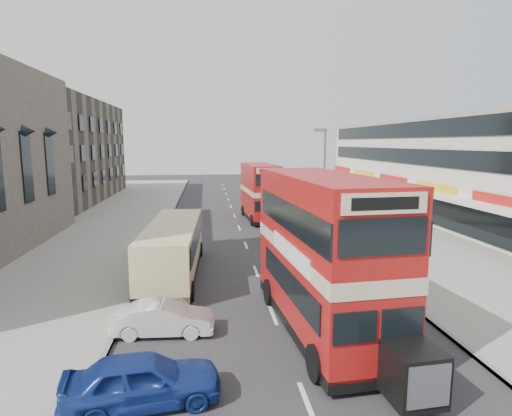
{
  "coord_description": "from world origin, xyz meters",
  "views": [
    {
      "loc": [
        -2.62,
        -14.31,
        7.05
      ],
      "look_at": [
        -0.19,
        6.37,
        3.81
      ],
      "focal_mm": 29.57,
      "sensor_mm": 36.0,
      "label": 1
    }
  ],
  "objects_px": {
    "car_left_near": "(142,380)",
    "street_lamp": "(323,172)",
    "car_right_c": "(275,201)",
    "coach": "(173,247)",
    "car_right_b": "(301,223)",
    "bus_second": "(260,192)",
    "car_left_front": "(164,318)",
    "car_right_a": "(297,223)",
    "pedestrian_near": "(351,230)",
    "bus_main": "(323,253)",
    "cyclist": "(285,222)",
    "pedestrian_far": "(312,200)"
  },
  "relations": [
    {
      "from": "car_left_near",
      "to": "cyclist",
      "type": "distance_m",
      "value": 23.16
    },
    {
      "from": "bus_second",
      "to": "car_right_b",
      "type": "bearing_deg",
      "value": 117.32
    },
    {
      "from": "car_right_c",
      "to": "coach",
      "type": "bearing_deg",
      "value": -23.16
    },
    {
      "from": "bus_main",
      "to": "car_left_front",
      "type": "bearing_deg",
      "value": -7.56
    },
    {
      "from": "coach",
      "to": "cyclist",
      "type": "bearing_deg",
      "value": 54.61
    },
    {
      "from": "bus_main",
      "to": "coach",
      "type": "height_order",
      "value": "bus_main"
    },
    {
      "from": "car_left_near",
      "to": "car_left_front",
      "type": "relative_size",
      "value": 1.14
    },
    {
      "from": "street_lamp",
      "to": "bus_main",
      "type": "relative_size",
      "value": 0.78
    },
    {
      "from": "bus_main",
      "to": "cyclist",
      "type": "height_order",
      "value": "bus_main"
    },
    {
      "from": "car_left_front",
      "to": "coach",
      "type": "bearing_deg",
      "value": 4.3
    },
    {
      "from": "car_left_near",
      "to": "street_lamp",
      "type": "bearing_deg",
      "value": -34.98
    },
    {
      "from": "car_left_front",
      "to": "car_right_a",
      "type": "xyz_separation_m",
      "value": [
        8.79,
        17.26,
        0.11
      ]
    },
    {
      "from": "street_lamp",
      "to": "bus_second",
      "type": "relative_size",
      "value": 0.9
    },
    {
      "from": "street_lamp",
      "to": "car_left_near",
      "type": "height_order",
      "value": "street_lamp"
    },
    {
      "from": "car_left_near",
      "to": "car_right_b",
      "type": "distance_m",
      "value": 24.43
    },
    {
      "from": "car_left_near",
      "to": "pedestrian_near",
      "type": "bearing_deg",
      "value": -42.32
    },
    {
      "from": "car_left_near",
      "to": "car_right_c",
      "type": "xyz_separation_m",
      "value": [
        9.26,
        34.31,
        0.03
      ]
    },
    {
      "from": "car_left_near",
      "to": "car_right_b",
      "type": "relative_size",
      "value": 1.08
    },
    {
      "from": "car_left_front",
      "to": "pedestrian_near",
      "type": "relative_size",
      "value": 2.37
    },
    {
      "from": "car_right_c",
      "to": "pedestrian_near",
      "type": "xyz_separation_m",
      "value": [
        2.66,
        -16.85,
        0.19
      ]
    },
    {
      "from": "street_lamp",
      "to": "bus_second",
      "type": "bearing_deg",
      "value": 126.9
    },
    {
      "from": "bus_second",
      "to": "coach",
      "type": "height_order",
      "value": "bus_second"
    },
    {
      "from": "street_lamp",
      "to": "car_left_front",
      "type": "height_order",
      "value": "street_lamp"
    },
    {
      "from": "car_right_b",
      "to": "car_right_c",
      "type": "bearing_deg",
      "value": -176.43
    },
    {
      "from": "bus_second",
      "to": "pedestrian_near",
      "type": "height_order",
      "value": "bus_second"
    },
    {
      "from": "street_lamp",
      "to": "car_right_c",
      "type": "distance_m",
      "value": 13.52
    },
    {
      "from": "bus_second",
      "to": "car_right_c",
      "type": "distance_m",
      "value": 7.75
    },
    {
      "from": "car_left_near",
      "to": "pedestrian_far",
      "type": "distance_m",
      "value": 35.41
    },
    {
      "from": "bus_second",
      "to": "coach",
      "type": "bearing_deg",
      "value": 63.81
    },
    {
      "from": "car_right_c",
      "to": "pedestrian_far",
      "type": "relative_size",
      "value": 2.71
    },
    {
      "from": "car_right_c",
      "to": "cyclist",
      "type": "relative_size",
      "value": 1.93
    },
    {
      "from": "car_right_a",
      "to": "pedestrian_near",
      "type": "xyz_separation_m",
      "value": [
        2.99,
        -4.07,
        0.21
      ]
    },
    {
      "from": "coach",
      "to": "car_right_b",
      "type": "distance_m",
      "value": 14.68
    },
    {
      "from": "coach",
      "to": "car_right_a",
      "type": "xyz_separation_m",
      "value": [
        8.95,
        10.16,
        -0.83
      ]
    },
    {
      "from": "car_right_c",
      "to": "cyclist",
      "type": "bearing_deg",
      "value": -6.85
    },
    {
      "from": "street_lamp",
      "to": "car_right_c",
      "type": "height_order",
      "value": "street_lamp"
    },
    {
      "from": "car_left_near",
      "to": "bus_main",
      "type": "bearing_deg",
      "value": -64.87
    },
    {
      "from": "street_lamp",
      "to": "car_right_c",
      "type": "bearing_deg",
      "value": 97.58
    },
    {
      "from": "car_left_front",
      "to": "car_right_a",
      "type": "height_order",
      "value": "car_right_a"
    },
    {
      "from": "car_left_front",
      "to": "cyclist",
      "type": "bearing_deg",
      "value": -21.19
    },
    {
      "from": "bus_main",
      "to": "pedestrian_near",
      "type": "bearing_deg",
      "value": -118.03
    },
    {
      "from": "car_left_near",
      "to": "car_right_a",
      "type": "height_order",
      "value": "car_right_a"
    },
    {
      "from": "car_right_a",
      "to": "car_right_b",
      "type": "bearing_deg",
      "value": 155.2
    },
    {
      "from": "street_lamp",
      "to": "car_left_near",
      "type": "xyz_separation_m",
      "value": [
        -10.96,
        -21.52,
        -4.07
      ]
    },
    {
      "from": "pedestrian_near",
      "to": "car_right_c",
      "type": "bearing_deg",
      "value": -79.52
    },
    {
      "from": "car_right_c",
      "to": "pedestrian_near",
      "type": "height_order",
      "value": "pedestrian_near"
    },
    {
      "from": "bus_main",
      "to": "car_right_c",
      "type": "height_order",
      "value": "bus_main"
    },
    {
      "from": "car_right_b",
      "to": "pedestrian_near",
      "type": "xyz_separation_m",
      "value": [
        2.45,
        -5.07,
        0.39
      ]
    },
    {
      "from": "bus_second",
      "to": "car_right_b",
      "type": "distance_m",
      "value": 5.88
    },
    {
      "from": "pedestrian_near",
      "to": "car_right_b",
      "type": "bearing_deg",
      "value": -62.68
    }
  ]
}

